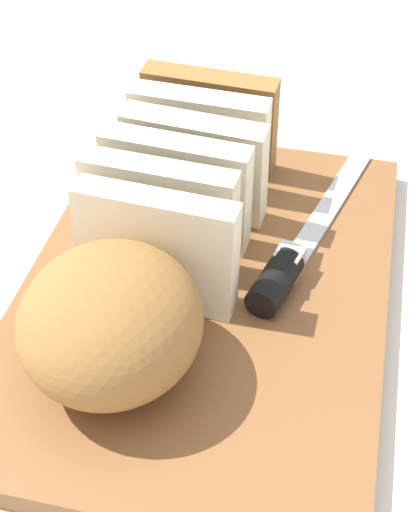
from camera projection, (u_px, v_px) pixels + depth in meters
The scene contains 6 objects.
ground_plane at pixel (205, 303), 0.58m from camera, with size 3.00×3.00×0.00m, color silver.
cutting_board at pixel (205, 295), 0.57m from camera, with size 0.39×0.27×0.02m, color brown.
bread_loaf at pixel (153, 240), 0.53m from camera, with size 0.33×0.14×0.09m.
bread_knife at pixel (289, 263), 0.57m from camera, with size 0.23×0.09×0.02m.
crumb_near_knife at pixel (154, 342), 0.52m from camera, with size 0.01×0.01×0.01m, color #996633.
crumb_near_loaf at pixel (233, 274), 0.57m from camera, with size 0.01×0.01×0.01m, color #996633.
Camera 1 is at (-0.40, -0.07, 0.41)m, focal length 52.96 mm.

